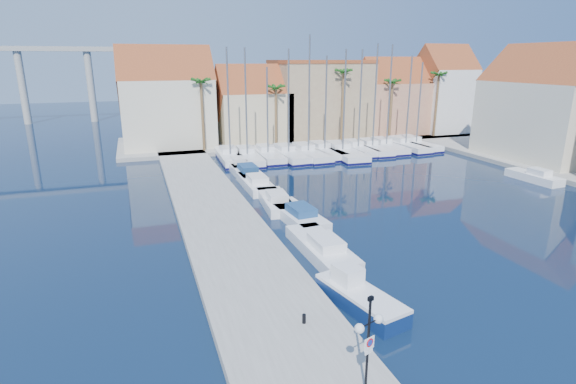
% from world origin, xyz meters
% --- Properties ---
extents(ground, '(260.00, 260.00, 0.00)m').
position_xyz_m(ground, '(0.00, 0.00, 0.00)').
color(ground, black).
rests_on(ground, ground).
extents(quay_west, '(6.00, 77.00, 0.50)m').
position_xyz_m(quay_west, '(-9.00, 13.50, 0.25)').
color(quay_west, gray).
rests_on(quay_west, ground).
extents(shore_north, '(54.00, 16.00, 0.50)m').
position_xyz_m(shore_north, '(10.00, 48.00, 0.25)').
color(shore_north, gray).
rests_on(shore_north, ground).
extents(lamp_post, '(1.26, 0.66, 3.86)m').
position_xyz_m(lamp_post, '(-7.42, -5.21, 3.03)').
color(lamp_post, black).
rests_on(lamp_post, quay_west).
extents(bollard, '(0.18, 0.18, 0.44)m').
position_xyz_m(bollard, '(-7.97, -0.38, 0.72)').
color(bollard, black).
rests_on(bollard, quay_west).
extents(fishing_boat, '(2.92, 5.60, 1.87)m').
position_xyz_m(fishing_boat, '(-4.57, 0.83, 0.62)').
color(fishing_boat, '#0E2251').
rests_on(fishing_boat, ground).
extents(motorboat_west_0, '(2.46, 7.26, 1.40)m').
position_xyz_m(motorboat_west_0, '(-3.82, 7.28, 0.51)').
color(motorboat_west_0, white).
rests_on(motorboat_west_0, ground).
extents(motorboat_west_1, '(2.87, 7.33, 1.40)m').
position_xyz_m(motorboat_west_1, '(-3.12, 13.72, 0.51)').
color(motorboat_west_1, white).
rests_on(motorboat_west_1, ground).
extents(motorboat_west_2, '(2.74, 6.87, 1.40)m').
position_xyz_m(motorboat_west_2, '(-3.68, 17.70, 0.51)').
color(motorboat_west_2, white).
rests_on(motorboat_west_2, ground).
extents(motorboat_west_3, '(2.37, 7.29, 1.40)m').
position_xyz_m(motorboat_west_3, '(-3.80, 23.79, 0.51)').
color(motorboat_west_3, white).
rests_on(motorboat_west_3, ground).
extents(motorboat_west_4, '(2.52, 7.53, 1.40)m').
position_xyz_m(motorboat_west_4, '(-3.60, 28.44, 0.51)').
color(motorboat_west_4, white).
rests_on(motorboat_west_4, ground).
extents(motorboat_west_5, '(2.08, 6.23, 1.40)m').
position_xyz_m(motorboat_west_5, '(-3.68, 32.35, 0.51)').
color(motorboat_west_5, white).
rests_on(motorboat_west_5, ground).
extents(motorboat_east_1, '(2.16, 5.87, 1.40)m').
position_xyz_m(motorboat_east_1, '(24.00, 16.96, 0.51)').
color(motorboat_east_1, white).
rests_on(motorboat_east_1, ground).
extents(sailboat_0, '(3.09, 10.13, 13.45)m').
position_xyz_m(sailboat_0, '(-3.72, 36.57, 0.60)').
color(sailboat_0, white).
rests_on(sailboat_0, ground).
extents(sailboat_1, '(3.29, 10.35, 13.39)m').
position_xyz_m(sailboat_1, '(-1.72, 36.00, 0.59)').
color(sailboat_1, white).
rests_on(sailboat_1, ground).
extents(sailboat_2, '(2.69, 9.51, 11.22)m').
position_xyz_m(sailboat_2, '(0.95, 36.21, 0.58)').
color(sailboat_2, white).
rests_on(sailboat_2, ground).
extents(sailboat_3, '(3.15, 10.32, 13.29)m').
position_xyz_m(sailboat_3, '(3.47, 35.76, 0.59)').
color(sailboat_3, white).
rests_on(sailboat_3, ground).
extents(sailboat_4, '(3.29, 10.68, 14.91)m').
position_xyz_m(sailboat_4, '(6.10, 35.73, 0.61)').
color(sailboat_4, white).
rests_on(sailboat_4, ground).
extents(sailboat_5, '(3.23, 10.06, 12.52)m').
position_xyz_m(sailboat_5, '(8.55, 36.15, 0.59)').
color(sailboat_5, white).
rests_on(sailboat_5, ground).
extents(sailboat_6, '(3.74, 11.98, 13.28)m').
position_xyz_m(sailboat_6, '(10.62, 35.07, 0.57)').
color(sailboat_6, white).
rests_on(sailboat_6, ground).
extents(sailboat_7, '(2.47, 9.11, 13.30)m').
position_xyz_m(sailboat_7, '(13.39, 36.05, 0.61)').
color(sailboat_7, white).
rests_on(sailboat_7, ground).
extents(sailboat_8, '(2.92, 9.55, 14.01)m').
position_xyz_m(sailboat_8, '(15.53, 36.02, 0.62)').
color(sailboat_8, white).
rests_on(sailboat_8, ground).
extents(sailboat_9, '(2.74, 9.63, 13.95)m').
position_xyz_m(sailboat_9, '(17.90, 36.45, 0.61)').
color(sailboat_9, white).
rests_on(sailboat_9, ground).
extents(sailboat_10, '(3.15, 9.98, 12.56)m').
position_xyz_m(sailboat_10, '(20.82, 36.33, 0.59)').
color(sailboat_10, white).
rests_on(sailboat_10, ground).
extents(sailboat_11, '(3.10, 9.91, 11.71)m').
position_xyz_m(sailboat_11, '(22.74, 36.64, 0.58)').
color(sailboat_11, white).
rests_on(sailboat_11, ground).
extents(building_0, '(12.30, 9.00, 13.50)m').
position_xyz_m(building_0, '(-10.00, 47.00, 6.52)').
color(building_0, beige).
rests_on(building_0, shore_north).
extents(building_1, '(10.30, 8.00, 11.00)m').
position_xyz_m(building_1, '(2.00, 47.00, 5.30)').
color(building_1, '#CEB891').
rests_on(building_1, shore_north).
extents(building_2, '(14.20, 10.20, 11.50)m').
position_xyz_m(building_2, '(13.00, 48.00, 6.26)').
color(building_2, '#997D5E').
rests_on(building_2, shore_north).
extents(building_3, '(10.30, 8.00, 12.00)m').
position_xyz_m(building_3, '(25.00, 47.00, 5.86)').
color(building_3, '#BD765F').
rests_on(building_3, shore_north).
extents(building_4, '(8.30, 8.00, 14.00)m').
position_xyz_m(building_4, '(34.00, 46.00, 6.97)').
color(building_4, silver).
rests_on(building_4, shore_north).
extents(building_6, '(9.00, 14.30, 13.50)m').
position_xyz_m(building_6, '(32.00, 24.00, 6.52)').
color(building_6, beige).
rests_on(building_6, shore_east).
extents(palm_0, '(2.60, 2.60, 10.15)m').
position_xyz_m(palm_0, '(-6.00, 42.00, 9.08)').
color(palm_0, brown).
rests_on(palm_0, shore_north).
extents(palm_1, '(2.60, 2.60, 9.15)m').
position_xyz_m(palm_1, '(4.00, 42.00, 8.14)').
color(palm_1, brown).
rests_on(palm_1, shore_north).
extents(palm_2, '(2.60, 2.60, 11.15)m').
position_xyz_m(palm_2, '(14.00, 42.00, 10.02)').
color(palm_2, brown).
rests_on(palm_2, shore_north).
extents(palm_3, '(2.60, 2.60, 9.65)m').
position_xyz_m(palm_3, '(22.00, 42.00, 8.61)').
color(palm_3, brown).
rests_on(palm_3, shore_north).
extents(palm_4, '(2.60, 2.60, 10.65)m').
position_xyz_m(palm_4, '(30.00, 42.00, 9.55)').
color(palm_4, brown).
rests_on(palm_4, shore_north).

